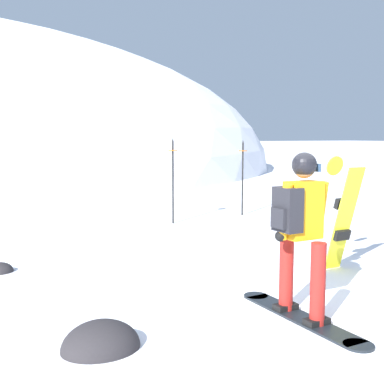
{
  "coord_description": "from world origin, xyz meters",
  "views": [
    {
      "loc": [
        -3.76,
        -4.15,
        1.87
      ],
      "look_at": [
        -0.2,
        2.7,
        1.0
      ],
      "focal_mm": 46.36,
      "sensor_mm": 36.0,
      "label": 1
    }
  ],
  "objects_px": {
    "snowboarder_main": "(300,231)",
    "piste_marker_near": "(173,175)",
    "piste_marker_far": "(243,172)",
    "spare_snowboard": "(343,214)",
    "rock_mid": "(101,348)"
  },
  "relations": [
    {
      "from": "spare_snowboard",
      "to": "rock_mid",
      "type": "distance_m",
      "value": 3.93
    },
    {
      "from": "snowboarder_main",
      "to": "piste_marker_near",
      "type": "distance_m",
      "value": 5.83
    },
    {
      "from": "spare_snowboard",
      "to": "piste_marker_far",
      "type": "xyz_separation_m",
      "value": [
        1.48,
        4.77,
        0.21
      ]
    },
    {
      "from": "snowboarder_main",
      "to": "piste_marker_far",
      "type": "height_order",
      "value": "piste_marker_far"
    },
    {
      "from": "spare_snowboard",
      "to": "rock_mid",
      "type": "relative_size",
      "value": 2.25
    },
    {
      "from": "snowboarder_main",
      "to": "rock_mid",
      "type": "height_order",
      "value": "snowboarder_main"
    },
    {
      "from": "piste_marker_near",
      "to": "rock_mid",
      "type": "distance_m",
      "value": 6.44
    },
    {
      "from": "snowboarder_main",
      "to": "piste_marker_far",
      "type": "distance_m",
      "value": 6.76
    },
    {
      "from": "snowboarder_main",
      "to": "piste_marker_near",
      "type": "bearing_deg",
      "value": 77.46
    },
    {
      "from": "snowboarder_main",
      "to": "piste_marker_far",
      "type": "relative_size",
      "value": 1.03
    },
    {
      "from": "snowboarder_main",
      "to": "spare_snowboard",
      "type": "height_order",
      "value": "snowboarder_main"
    },
    {
      "from": "snowboarder_main",
      "to": "rock_mid",
      "type": "xyz_separation_m",
      "value": [
        -2.01,
        0.25,
        -0.92
      ]
    },
    {
      "from": "snowboarder_main",
      "to": "piste_marker_near",
      "type": "relative_size",
      "value": 1.0
    },
    {
      "from": "spare_snowboard",
      "to": "rock_mid",
      "type": "bearing_deg",
      "value": -166.11
    },
    {
      "from": "piste_marker_far",
      "to": "piste_marker_near",
      "type": "bearing_deg",
      "value": -172.56
    }
  ]
}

